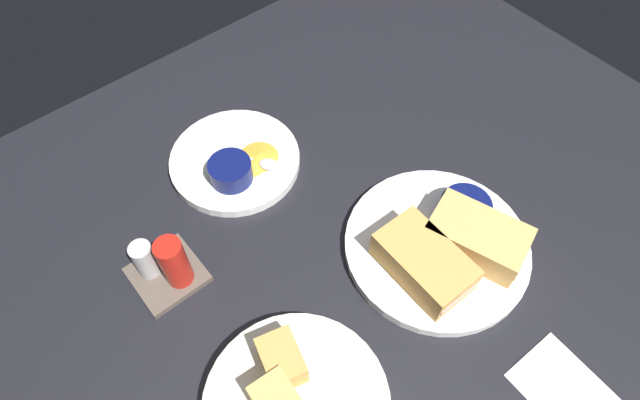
{
  "coord_description": "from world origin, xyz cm",
  "views": [
    {
      "loc": [
        -23.52,
        34.24,
        67.24
      ],
      "look_at": [
        10.19,
        6.29,
        3.0
      ],
      "focal_mm": 30.15,
      "sensor_mm": 36.0,
      "label": 1
    }
  ],
  "objects_px": {
    "sandwich_half_near": "(424,262)",
    "ramekin_light_gravy": "(230,171)",
    "spoon_by_gravy_ramekin": "(261,162)",
    "plate_chips_companion": "(235,161)",
    "plate_sandwich_main": "(436,247)",
    "sandwich_half_far": "(477,237)",
    "ramekin_dark_sauce": "(464,210)",
    "spoon_by_dark_ramekin": "(450,248)",
    "condiment_caddy": "(166,266)"
  },
  "relations": [
    {
      "from": "plate_sandwich_main",
      "to": "spoon_by_dark_ramekin",
      "type": "distance_m",
      "value": 0.02
    },
    {
      "from": "sandwich_half_far",
      "to": "ramekin_dark_sauce",
      "type": "distance_m",
      "value": 0.05
    },
    {
      "from": "ramekin_light_gravy",
      "to": "spoon_by_gravy_ramekin",
      "type": "relative_size",
      "value": 0.72
    },
    {
      "from": "plate_sandwich_main",
      "to": "spoon_by_gravy_ramekin",
      "type": "height_order",
      "value": "spoon_by_gravy_ramekin"
    },
    {
      "from": "plate_chips_companion",
      "to": "sandwich_half_near",
      "type": "bearing_deg",
      "value": -165.56
    },
    {
      "from": "ramekin_dark_sauce",
      "to": "ramekin_light_gravy",
      "type": "bearing_deg",
      "value": 38.26
    },
    {
      "from": "condiment_caddy",
      "to": "sandwich_half_far",
      "type": "bearing_deg",
      "value": -124.11
    },
    {
      "from": "sandwich_half_near",
      "to": "ramekin_light_gravy",
      "type": "xyz_separation_m",
      "value": [
        0.29,
        0.11,
        -0.01
      ]
    },
    {
      "from": "plate_chips_companion",
      "to": "condiment_caddy",
      "type": "height_order",
      "value": "condiment_caddy"
    },
    {
      "from": "sandwich_half_near",
      "to": "ramekin_light_gravy",
      "type": "distance_m",
      "value": 0.31
    },
    {
      "from": "sandwich_half_near",
      "to": "plate_chips_companion",
      "type": "bearing_deg",
      "value": 14.44
    },
    {
      "from": "plate_chips_companion",
      "to": "condiment_caddy",
      "type": "distance_m",
      "value": 0.21
    },
    {
      "from": "plate_chips_companion",
      "to": "plate_sandwich_main",
      "type": "bearing_deg",
      "value": -157.13
    },
    {
      "from": "plate_sandwich_main",
      "to": "ramekin_dark_sauce",
      "type": "bearing_deg",
      "value": -82.27
    },
    {
      "from": "sandwich_half_far",
      "to": "spoon_by_dark_ramekin",
      "type": "xyz_separation_m",
      "value": [
        0.02,
        0.03,
        -0.02
      ]
    },
    {
      "from": "ramekin_light_gravy",
      "to": "sandwich_half_near",
      "type": "bearing_deg",
      "value": -159.64
    },
    {
      "from": "plate_sandwich_main",
      "to": "plate_chips_companion",
      "type": "relative_size",
      "value": 1.28
    },
    {
      "from": "sandwich_half_near",
      "to": "spoon_by_dark_ramekin",
      "type": "bearing_deg",
      "value": -93.16
    },
    {
      "from": "plate_sandwich_main",
      "to": "ramekin_light_gravy",
      "type": "distance_m",
      "value": 0.32
    },
    {
      "from": "sandwich_half_near",
      "to": "plate_chips_companion",
      "type": "height_order",
      "value": "sandwich_half_near"
    },
    {
      "from": "ramekin_dark_sauce",
      "to": "condiment_caddy",
      "type": "distance_m",
      "value": 0.42
    },
    {
      "from": "spoon_by_dark_ramekin",
      "to": "plate_chips_companion",
      "type": "relative_size",
      "value": 0.47
    },
    {
      "from": "spoon_by_dark_ramekin",
      "to": "spoon_by_gravy_ramekin",
      "type": "relative_size",
      "value": 1.05
    },
    {
      "from": "plate_sandwich_main",
      "to": "ramekin_light_gravy",
      "type": "bearing_deg",
      "value": 29.21
    },
    {
      "from": "sandwich_half_far",
      "to": "ramekin_dark_sauce",
      "type": "relative_size",
      "value": 2.05
    },
    {
      "from": "spoon_by_gravy_ramekin",
      "to": "plate_sandwich_main",
      "type": "bearing_deg",
      "value": -158.75
    },
    {
      "from": "sandwich_half_far",
      "to": "condiment_caddy",
      "type": "distance_m",
      "value": 0.42
    },
    {
      "from": "sandwich_half_near",
      "to": "sandwich_half_far",
      "type": "relative_size",
      "value": 0.91
    },
    {
      "from": "spoon_by_gravy_ramekin",
      "to": "plate_chips_companion",
      "type": "bearing_deg",
      "value": 33.48
    },
    {
      "from": "condiment_caddy",
      "to": "plate_chips_companion",
      "type": "bearing_deg",
      "value": -59.36
    },
    {
      "from": "spoon_by_dark_ramekin",
      "to": "ramekin_light_gravy",
      "type": "distance_m",
      "value": 0.34
    },
    {
      "from": "sandwich_half_far",
      "to": "spoon_by_gravy_ramekin",
      "type": "distance_m",
      "value": 0.34
    },
    {
      "from": "plate_sandwich_main",
      "to": "spoon_by_dark_ramekin",
      "type": "relative_size",
      "value": 2.74
    },
    {
      "from": "sandwich_half_near",
      "to": "spoon_by_gravy_ramekin",
      "type": "height_order",
      "value": "sandwich_half_near"
    },
    {
      "from": "spoon_by_dark_ramekin",
      "to": "ramekin_light_gravy",
      "type": "xyz_separation_m",
      "value": [
        0.3,
        0.16,
        0.01
      ]
    },
    {
      "from": "spoon_by_dark_ramekin",
      "to": "sandwich_half_far",
      "type": "bearing_deg",
      "value": -119.92
    },
    {
      "from": "condiment_caddy",
      "to": "spoon_by_gravy_ramekin",
      "type": "bearing_deg",
      "value": -71.23
    },
    {
      "from": "condiment_caddy",
      "to": "ramekin_dark_sauce",
      "type": "bearing_deg",
      "value": -117.69
    },
    {
      "from": "condiment_caddy",
      "to": "spoon_by_dark_ramekin",
      "type": "bearing_deg",
      "value": -124.47
    },
    {
      "from": "sandwich_half_far",
      "to": "spoon_by_dark_ramekin",
      "type": "relative_size",
      "value": 1.56
    },
    {
      "from": "sandwich_half_far",
      "to": "spoon_by_dark_ramekin",
      "type": "height_order",
      "value": "sandwich_half_far"
    },
    {
      "from": "sandwich_half_far",
      "to": "spoon_by_gravy_ramekin",
      "type": "bearing_deg",
      "value": 24.86
    },
    {
      "from": "spoon_by_gravy_ramekin",
      "to": "condiment_caddy",
      "type": "bearing_deg",
      "value": 108.77
    },
    {
      "from": "sandwich_half_near",
      "to": "condiment_caddy",
      "type": "bearing_deg",
      "value": 50.79
    },
    {
      "from": "plate_sandwich_main",
      "to": "ramekin_dark_sauce",
      "type": "height_order",
      "value": "ramekin_dark_sauce"
    },
    {
      "from": "spoon_by_dark_ramekin",
      "to": "condiment_caddy",
      "type": "distance_m",
      "value": 0.39
    },
    {
      "from": "spoon_by_dark_ramekin",
      "to": "plate_chips_companion",
      "type": "distance_m",
      "value": 0.36
    },
    {
      "from": "plate_chips_companion",
      "to": "spoon_by_gravy_ramekin",
      "type": "height_order",
      "value": "spoon_by_gravy_ramekin"
    },
    {
      "from": "ramekin_light_gravy",
      "to": "condiment_caddy",
      "type": "bearing_deg",
      "value": 116.26
    },
    {
      "from": "sandwich_half_near",
      "to": "spoon_by_gravy_ramekin",
      "type": "xyz_separation_m",
      "value": [
        0.29,
        0.06,
        -0.02
      ]
    }
  ]
}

